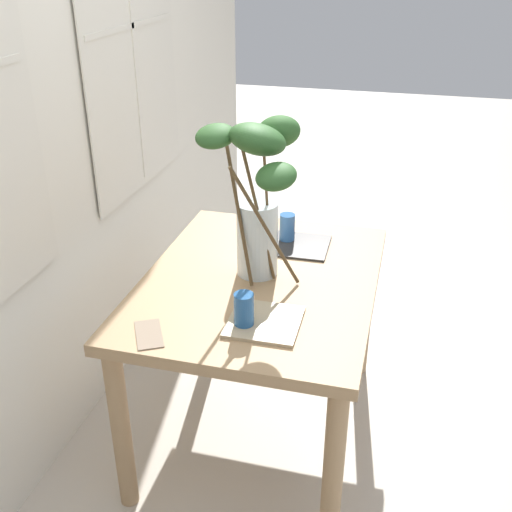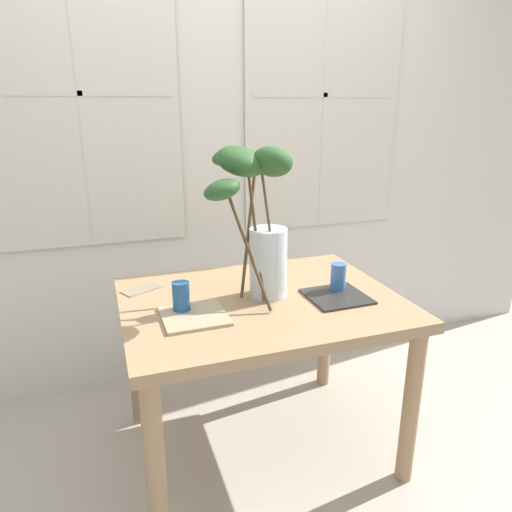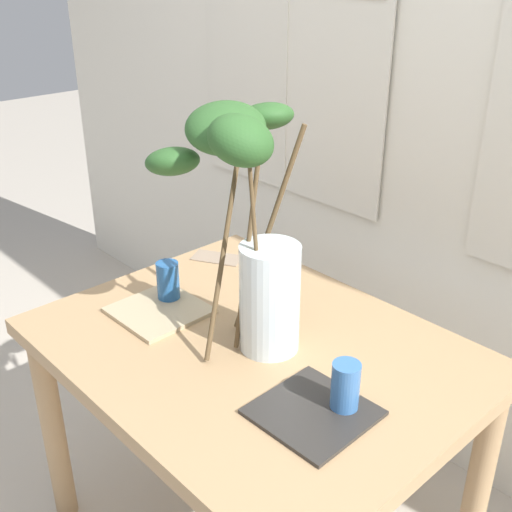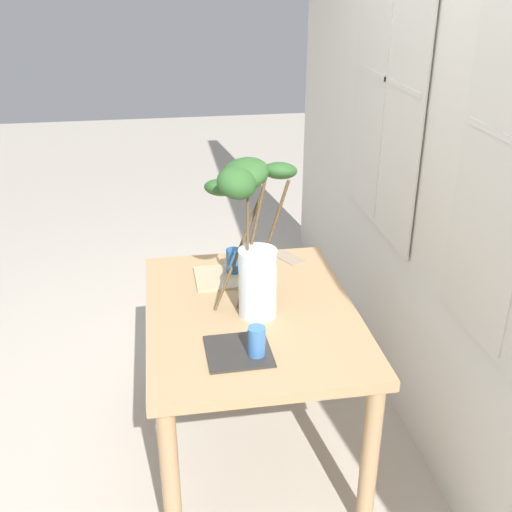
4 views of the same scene
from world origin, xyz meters
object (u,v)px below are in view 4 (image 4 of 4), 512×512
Objects in this scene: drinking_glass_blue_left at (233,262)px; drinking_glass_blue_right at (257,342)px; plate_square_left at (221,277)px; plate_square_right at (238,351)px; dining_table at (251,331)px; vase_with_branches at (251,234)px.

drinking_glass_blue_left is 0.69m from drinking_glass_blue_right.
plate_square_right is at bearing -0.28° from plate_square_left.
dining_table is 0.45m from vase_with_branches.
drinking_glass_blue_right is 0.09m from plate_square_right.
drinking_glass_blue_right is at bearing 5.31° from plate_square_left.
vase_with_branches is 0.46m from plate_square_left.
drinking_glass_blue_left is (-0.33, -0.03, -0.28)m from vase_with_branches.
plate_square_left is at bearing -59.55° from drinking_glass_blue_left.
dining_table is 0.34m from plate_square_right.
drinking_glass_blue_right reaches higher than plate_square_right.
plate_square_left is at bearing -161.73° from vase_with_branches.
plate_square_right is (0.31, -0.10, 0.11)m from dining_table.
plate_square_left is (0.04, -0.06, -0.06)m from drinking_glass_blue_left.
drinking_glass_blue_left is 0.66m from plate_square_right.
plate_square_left is 0.61m from plate_square_right.
vase_with_branches is 2.72× the size of plate_square_right.
dining_table is at bearing 5.22° from drinking_glass_blue_left.
dining_table is at bearing -10.38° from vase_with_branches.
vase_with_branches reaches higher than drinking_glass_blue_left.
drinking_glass_blue_right reaches higher than plate_square_left.
vase_with_branches is 0.46m from drinking_glass_blue_right.
plate_square_right is at bearing -120.59° from drinking_glass_blue_right.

